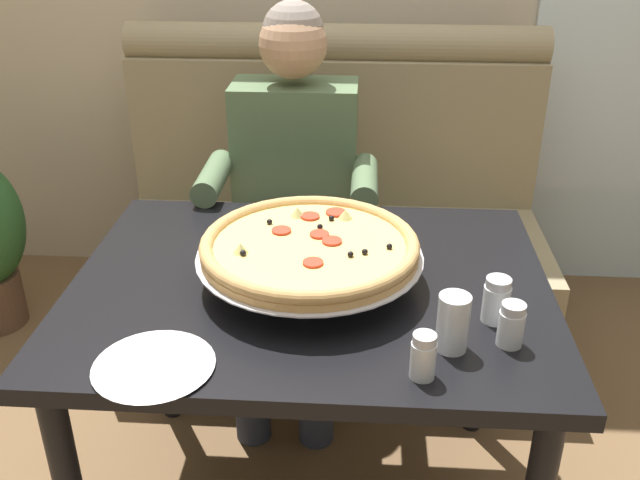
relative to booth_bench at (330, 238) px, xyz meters
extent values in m
cube|color=#998966|center=(0.00, -0.13, -0.17)|extent=(1.53, 0.60, 0.46)
cube|color=#998966|center=(0.00, 0.26, 0.29)|extent=(1.53, 0.18, 0.65)
cylinder|color=#998966|center=(0.00, 0.26, 0.66)|extent=(1.53, 0.14, 0.14)
cube|color=black|center=(0.00, -0.91, 0.32)|extent=(1.13, 0.88, 0.04)
cylinder|color=black|center=(-0.49, -0.54, -0.05)|extent=(0.06, 0.06, 0.70)
cylinder|color=black|center=(0.49, -0.54, -0.05)|extent=(0.06, 0.06, 0.70)
cube|color=#2D3342|center=(-0.11, -0.38, 0.14)|extent=(0.34, 0.40, 0.15)
cylinder|color=#2D3342|center=(-0.21, -0.63, -0.17)|extent=(0.11, 0.11, 0.46)
cylinder|color=#2D3342|center=(-0.01, -0.63, -0.17)|extent=(0.11, 0.11, 0.46)
cube|color=#56704C|center=(-0.11, -0.16, 0.34)|extent=(0.40, 0.22, 0.56)
cylinder|color=#56704C|center=(-0.34, -0.38, 0.38)|extent=(0.08, 0.28, 0.08)
cylinder|color=#56704C|center=(0.12, -0.38, 0.38)|extent=(0.08, 0.28, 0.08)
sphere|color=tan|center=(-0.11, -0.18, 0.75)|extent=(0.21, 0.21, 0.21)
sphere|color=gray|center=(-0.11, -0.17, 0.78)|extent=(0.19, 0.19, 0.19)
cylinder|color=silver|center=(0.00, -1.05, 0.38)|extent=(0.01, 0.01, 0.07)
cylinder|color=silver|center=(-0.12, -0.85, 0.38)|extent=(0.01, 0.01, 0.07)
cylinder|color=silver|center=(0.12, -0.85, 0.38)|extent=(0.01, 0.01, 0.07)
torus|color=silver|center=(0.00, -0.91, 0.41)|extent=(0.29, 0.29, 0.01)
cylinder|color=silver|center=(0.00, -0.91, 0.42)|extent=(0.53, 0.53, 0.00)
cylinder|color=tan|center=(0.00, -0.91, 0.43)|extent=(0.50, 0.50, 0.02)
torus|color=tan|center=(0.00, -0.91, 0.45)|extent=(0.51, 0.51, 0.03)
cylinder|color=#EFCC6B|center=(0.00, -0.91, 0.44)|extent=(0.44, 0.44, 0.01)
cylinder|color=red|center=(0.02, -0.87, 0.45)|extent=(0.05, 0.05, 0.01)
cylinder|color=red|center=(0.01, -1.01, 0.45)|extent=(0.05, 0.05, 0.01)
cylinder|color=red|center=(0.05, -0.90, 0.45)|extent=(0.05, 0.05, 0.01)
cylinder|color=red|center=(-0.01, -0.77, 0.45)|extent=(0.05, 0.05, 0.01)
cylinder|color=red|center=(0.05, -0.75, 0.45)|extent=(0.05, 0.05, 0.01)
cylinder|color=red|center=(-0.07, -0.86, 0.45)|extent=(0.05, 0.05, 0.01)
sphere|color=black|center=(0.04, -0.79, 0.45)|extent=(0.01, 0.01, 0.01)
sphere|color=black|center=(0.18, -0.93, 0.45)|extent=(0.01, 0.01, 0.01)
sphere|color=black|center=(0.10, -0.97, 0.45)|extent=(0.01, 0.01, 0.01)
sphere|color=black|center=(-0.14, -0.98, 0.45)|extent=(0.01, 0.01, 0.01)
sphere|color=black|center=(0.13, -0.96, 0.45)|extent=(0.01, 0.01, 0.01)
sphere|color=black|center=(-0.11, -0.82, 0.45)|extent=(0.01, 0.01, 0.01)
sphere|color=black|center=(0.02, -0.84, 0.45)|extent=(0.01, 0.01, 0.01)
cone|color=#CCC675|center=(-0.15, -0.97, 0.46)|extent=(0.04, 0.04, 0.02)
cone|color=#CCC675|center=(0.08, -0.77, 0.46)|extent=(0.04, 0.04, 0.02)
cone|color=#CCC675|center=(-0.04, -0.77, 0.46)|extent=(0.04, 0.04, 0.02)
cylinder|color=white|center=(0.24, -1.26, 0.38)|extent=(0.05, 0.05, 0.08)
cylinder|color=#A82D19|center=(0.24, -1.26, 0.37)|extent=(0.04, 0.04, 0.05)
cylinder|color=silver|center=(0.24, -1.26, 0.43)|extent=(0.05, 0.05, 0.02)
cylinder|color=white|center=(0.41, -1.05, 0.39)|extent=(0.06, 0.06, 0.08)
cylinder|color=silver|center=(0.41, -1.05, 0.37)|extent=(0.05, 0.05, 0.04)
cylinder|color=silver|center=(0.41, -1.05, 0.44)|extent=(0.05, 0.05, 0.02)
cylinder|color=white|center=(0.43, -1.14, 0.38)|extent=(0.05, 0.05, 0.08)
cylinder|color=#4C6633|center=(0.43, -1.14, 0.37)|extent=(0.05, 0.05, 0.05)
cylinder|color=silver|center=(0.43, -1.14, 0.43)|extent=(0.05, 0.05, 0.02)
cylinder|color=white|center=(-0.28, -1.26, 0.35)|extent=(0.17, 0.17, 0.01)
cone|color=white|center=(-0.28, -1.26, 0.36)|extent=(0.24, 0.24, 0.01)
cylinder|color=silver|center=(0.31, -1.16, 0.41)|extent=(0.07, 0.07, 0.12)
cylinder|color=gold|center=(0.31, -1.16, 0.37)|extent=(0.06, 0.06, 0.05)
camera|label=1|loc=(0.12, -2.35, 1.19)|focal=39.76mm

